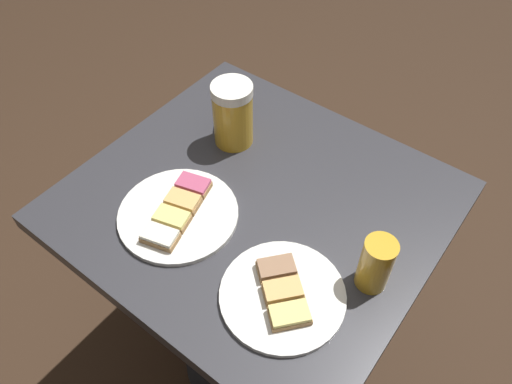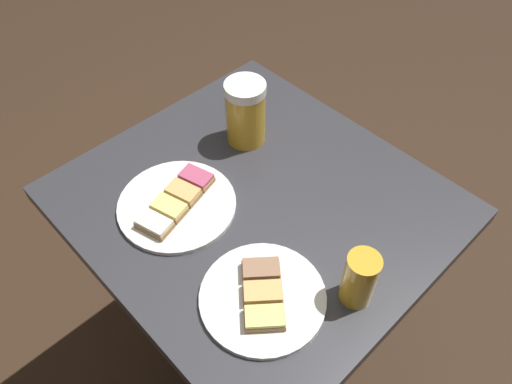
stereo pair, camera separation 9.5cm
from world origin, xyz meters
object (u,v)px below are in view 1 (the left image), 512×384
Objects in this scene: plate_far at (283,294)px; beer_mug at (233,113)px; plate_near at (178,213)px; beer_glass_small at (376,264)px.

plate_far is 1.48× the size of beer_mug.
beer_mug is (-0.25, -0.31, 0.06)m from plate_far.
plate_near is at bearing 12.68° from beer_mug.
plate_near is at bearing -94.35° from plate_far.
beer_mug is 0.44m from beer_glass_small.
beer_mug is at bearing -129.17° from plate_far.
beer_glass_small is at bearing 71.68° from beer_mug.
beer_mug is (-0.23, -0.05, 0.06)m from plate_near.
plate_far is at bearing 50.83° from beer_mug.
beer_mug is at bearing -167.32° from plate_near.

